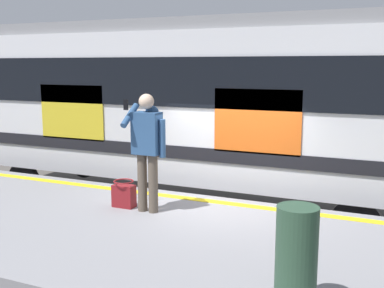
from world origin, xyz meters
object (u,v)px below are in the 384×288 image
(passenger, at_px, (147,143))
(trash_bin, at_px, (296,258))
(handbag, at_px, (124,195))
(train_carriage, at_px, (187,99))

(passenger, xyz_separation_m, trash_bin, (-2.55, 1.91, -0.56))
(handbag, height_order, trash_bin, trash_bin)
(passenger, bearing_deg, handbag, -4.80)
(passenger, height_order, handbag, passenger)
(passenger, relative_size, trash_bin, 1.86)
(handbag, bearing_deg, passenger, 175.20)
(train_carriage, height_order, handbag, train_carriage)
(train_carriage, xyz_separation_m, handbag, (-0.42, 3.23, -1.23))
(trash_bin, bearing_deg, passenger, -36.78)
(trash_bin, bearing_deg, train_carriage, -56.57)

